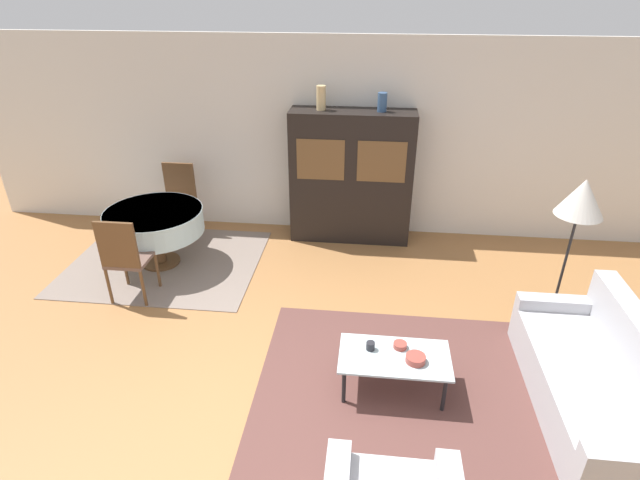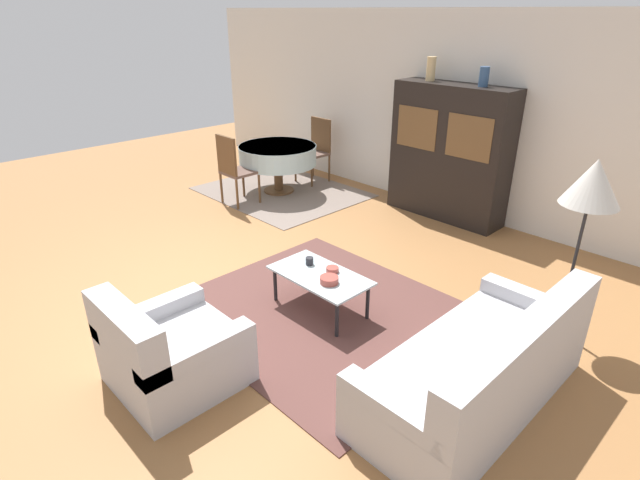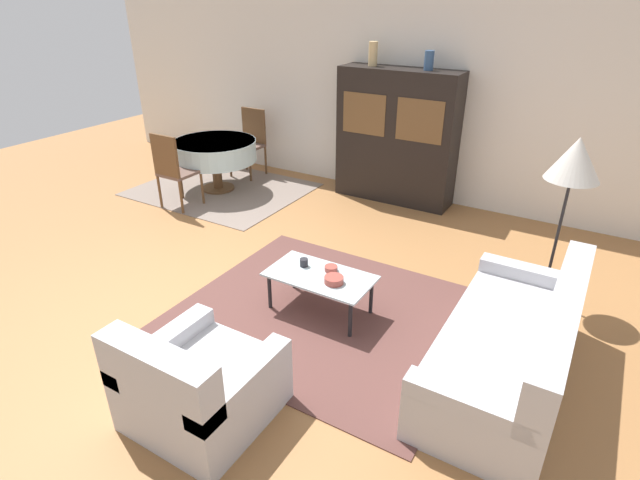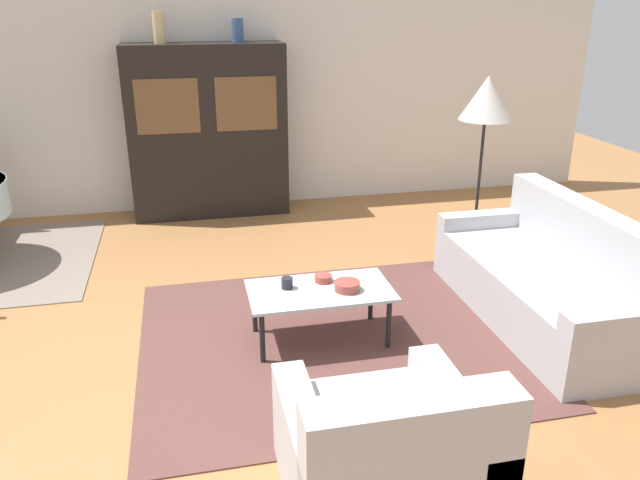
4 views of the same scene
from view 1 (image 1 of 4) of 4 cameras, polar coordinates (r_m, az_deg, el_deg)
name	(u,v)px [view 1 (image 1 of 4)]	position (r m, az deg, el deg)	size (l,w,h in m)	color
ground_plane	(279,411)	(4.58, -4.66, -18.86)	(14.00, 14.00, 0.00)	#9E6B3D
wall_back	(323,138)	(7.02, 0.38, 11.54)	(10.00, 0.06, 2.70)	silver
area_rug	(400,390)	(4.78, 9.12, -16.62)	(2.60, 2.28, 0.01)	brown
dining_rug	(166,262)	(6.86, -17.21, -2.44)	(2.42, 1.97, 0.01)	gray
couch	(600,384)	(4.97, 29.34, -14.15)	(0.87, 1.97, 0.84)	#B2B2B7
coffee_table	(394,359)	(4.56, 8.49, -13.33)	(0.98, 0.53, 0.38)	black
display_cabinet	(351,177)	(6.86, 3.58, 7.17)	(1.64, 0.48, 1.81)	black
dining_table	(155,222)	(6.60, -18.37, 1.99)	(1.21, 1.21, 0.75)	brown
dining_chair_near	(125,255)	(5.95, -21.41, -1.65)	(0.44, 0.44, 1.04)	brown
dining_chair_far	(179,197)	(7.30, -15.86, 4.76)	(0.44, 0.44, 1.04)	brown
floor_lamp	(581,201)	(5.52, 27.69, 3.95)	(0.46, 0.46, 1.61)	black
cup	(370,346)	(4.55, 5.79, -11.95)	(0.08, 0.08, 0.08)	#232328
bowl	(416,359)	(4.48, 10.87, -13.18)	(0.17, 0.17, 0.06)	#9E4238
bowl_small	(400,345)	(4.61, 9.14, -11.80)	(0.12, 0.12, 0.05)	#9E4238
vase_tall	(321,98)	(6.59, 0.15, 15.93)	(0.12, 0.12, 0.30)	tan
vase_short	(382,102)	(6.56, 7.12, 15.36)	(0.12, 0.12, 0.24)	#33517A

